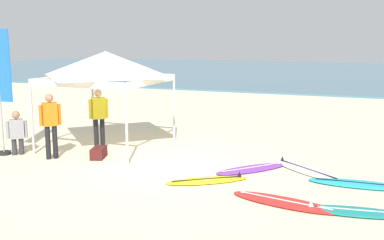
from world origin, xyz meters
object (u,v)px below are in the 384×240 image
(canopy_tent, at_px, (106,64))
(person_orange, at_px, (50,121))
(surfboard_teal, at_px, (356,212))
(surfboard_red, at_px, (284,202))
(person_yellow, at_px, (99,115))
(surfboard_cyan, at_px, (360,184))
(banner_flag, at_px, (3,97))
(person_grey, at_px, (17,131))
(surfboard_yellow, at_px, (207,180))
(gear_bag_near_tent, at_px, (99,153))
(surfboard_white, at_px, (307,170))
(surfboard_purple, at_px, (252,169))

(canopy_tent, xyz_separation_m, person_orange, (-0.68, -1.66, -1.40))
(canopy_tent, relative_size, surfboard_teal, 1.52)
(surfboard_red, xyz_separation_m, person_yellow, (-5.67, 2.45, 0.95))
(surfboard_cyan, xyz_separation_m, banner_flag, (-8.97, -0.70, 1.54))
(surfboard_cyan, height_order, surfboard_teal, same)
(canopy_tent, bearing_deg, banner_flag, -139.40)
(person_grey, bearing_deg, surfboard_yellow, -3.79)
(canopy_tent, relative_size, banner_flag, 0.89)
(gear_bag_near_tent, bearing_deg, person_orange, -155.70)
(surfboard_teal, xyz_separation_m, person_grey, (-8.67, 1.12, 0.62))
(surfboard_white, distance_m, person_yellow, 5.87)
(surfboard_teal, bearing_deg, person_orange, 171.58)
(surfboard_white, xyz_separation_m, banner_flag, (-7.76, -1.36, 1.54))
(person_grey, bearing_deg, surfboard_white, 9.36)
(surfboard_purple, bearing_deg, surfboard_red, -60.51)
(surfboard_cyan, xyz_separation_m, surfboard_red, (-1.32, -1.68, 0.00))
(banner_flag, bearing_deg, surfboard_cyan, 4.43)
(surfboard_teal, bearing_deg, banner_flag, 173.62)
(canopy_tent, xyz_separation_m, gear_bag_near_tent, (0.42, -1.16, -2.25))
(surfboard_purple, xyz_separation_m, gear_bag_near_tent, (-4.03, -0.39, 0.10))
(surfboard_cyan, height_order, person_orange, person_orange)
(surfboard_teal, distance_m, surfboard_purple, 3.13)
(canopy_tent, bearing_deg, surfboard_teal, -22.00)
(surfboard_teal, xyz_separation_m, gear_bag_near_tent, (-6.43, 1.61, 0.10))
(person_grey, bearing_deg, banner_flag, -154.81)
(surfboard_red, distance_m, person_orange, 6.42)
(surfboard_white, bearing_deg, banner_flag, -170.07)
(canopy_tent, bearing_deg, surfboard_yellow, -28.20)
(surfboard_red, height_order, surfboard_purple, same)
(surfboard_red, bearing_deg, person_yellow, 156.62)
(banner_flag, bearing_deg, person_orange, 4.77)
(surfboard_red, relative_size, surfboard_purple, 1.22)
(banner_flag, bearing_deg, surfboard_purple, 8.75)
(canopy_tent, relative_size, person_grey, 2.51)
(banner_flag, bearing_deg, canopy_tent, 40.60)
(canopy_tent, height_order, person_yellow, canopy_tent)
(surfboard_cyan, xyz_separation_m, person_yellow, (-6.99, 0.78, 0.95))
(surfboard_yellow, height_order, surfboard_purple, same)
(surfboard_cyan, bearing_deg, surfboard_white, 151.15)
(person_orange, height_order, person_grey, person_orange)
(person_yellow, height_order, gear_bag_near_tent, person_yellow)
(surfboard_white, relative_size, banner_flag, 0.60)
(surfboard_cyan, bearing_deg, person_yellow, 173.67)
(person_grey, xyz_separation_m, banner_flag, (-0.26, -0.12, 0.92))
(surfboard_white, xyz_separation_m, surfboard_teal, (1.17, -2.36, 0.00))
(surfboard_teal, height_order, surfboard_yellow, same)
(gear_bag_near_tent, bearing_deg, surfboard_yellow, -14.42)
(surfboard_red, bearing_deg, banner_flag, 172.69)
(gear_bag_near_tent, bearing_deg, banner_flag, -166.19)
(surfboard_cyan, xyz_separation_m, surfboard_purple, (-2.45, 0.31, 0.00))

